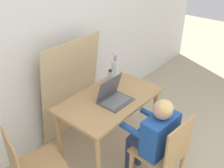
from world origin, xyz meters
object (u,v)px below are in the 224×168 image
(chair_occupied, at_px, (164,154))
(water_bottle, at_px, (110,80))
(person_seated, at_px, (155,132))
(laptop, at_px, (113,96))
(flower_vase, at_px, (116,69))

(chair_occupied, height_order, water_bottle, water_bottle)
(chair_occupied, bearing_deg, person_seated, -90.00)
(laptop, relative_size, flower_vase, 0.91)
(chair_occupied, relative_size, laptop, 2.74)
(chair_occupied, bearing_deg, laptop, -87.60)
(chair_occupied, distance_m, flower_vase, 1.01)
(laptop, bearing_deg, person_seated, -91.70)
(person_seated, xyz_separation_m, water_bottle, (0.16, 0.66, 0.22))
(person_seated, xyz_separation_m, laptop, (0.02, 0.50, 0.17))
(person_seated, relative_size, water_bottle, 4.32)
(person_seated, relative_size, laptop, 3.21)
(flower_vase, distance_m, water_bottle, 0.19)
(person_seated, relative_size, flower_vase, 2.91)
(person_seated, bearing_deg, flower_vase, -109.47)
(flower_vase, bearing_deg, person_seated, -114.61)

